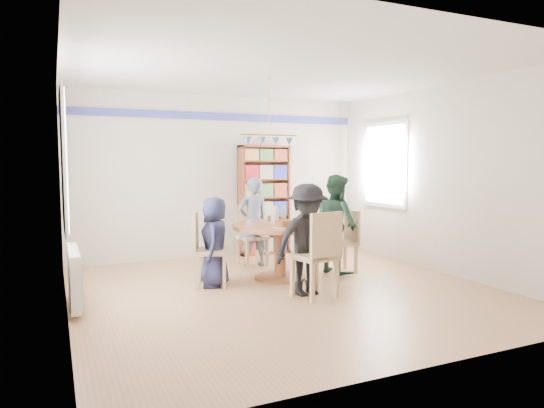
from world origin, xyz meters
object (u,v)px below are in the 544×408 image
chair_far (250,232)px  radiator (74,276)px  chair_left (205,246)px  bookshelf (264,201)px  chair_near (319,251)px  person_right (336,224)px  person_left (214,242)px  dining_table (280,239)px  chair_right (346,238)px  person_far (253,222)px  person_near (307,240)px

chair_far → radiator: bearing=-153.0°
chair_left → bookshelf: bearing=47.8°
chair_far → bookshelf: size_ratio=0.49×
chair_near → person_right: (0.89, 1.07, 0.15)m
person_left → person_right: bearing=108.4°
dining_table → chair_far: 1.05m
person_right → bookshelf: bookshelf is taller
dining_table → chair_right: 1.06m
radiator → chair_left: size_ratio=1.04×
chair_right → radiator: bearing=-175.5°
dining_table → chair_near: bearing=-89.8°
bookshelf → chair_far: bearing=-127.3°
chair_near → chair_far: bearing=90.6°
dining_table → person_far: bearing=91.6°
person_left → bookshelf: size_ratio=0.61×
chair_right → person_far: bearing=140.5°
dining_table → chair_right: (1.06, 0.02, -0.06)m
dining_table → chair_right: chair_right is taller
chair_right → bookshelf: bearing=107.0°
radiator → person_near: person_near is taller
chair_left → chair_far: size_ratio=1.04×
radiator → person_left: size_ratio=0.87×
radiator → dining_table: bearing=5.9°
radiator → bookshelf: bearing=33.0°
dining_table → chair_far: size_ratio=1.40×
chair_right → person_right: 0.27m
chair_near → person_far: bearing=90.8°
dining_table → chair_far: bearing=91.1°
radiator → person_near: 2.65m
chair_right → chair_far: bearing=136.4°
person_left → chair_right: bearing=108.6°
dining_table → person_right: person_right is taller
dining_table → chair_near: chair_near is taller
radiator → chair_near: (2.62, -0.79, 0.21)m
chair_right → chair_far: 1.50m
chair_right → person_left: (-1.99, -0.02, 0.08)m
person_left → chair_left: bearing=-85.8°
radiator → chair_near: size_ratio=0.97×
dining_table → chair_left: size_ratio=1.35×
chair_near → person_left: (-0.94, 1.06, 0.01)m
radiator → chair_near: 2.74m
person_left → dining_table: bearing=108.0°
chair_far → chair_right: bearing=-43.6°
bookshelf → person_left: bearing=-129.5°
person_right → bookshelf: bearing=8.5°
bookshelf → person_near: bearing=-102.3°
person_right → bookshelf: 1.81m
chair_near → person_right: size_ratio=0.72×
person_left → bookshelf: 2.32m
person_far → radiator: bearing=20.9°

